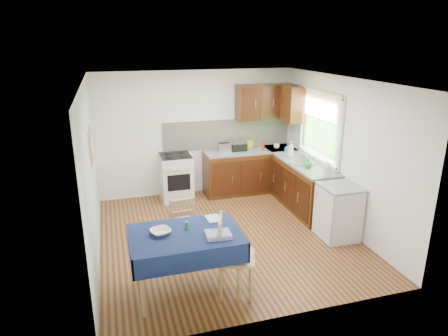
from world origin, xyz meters
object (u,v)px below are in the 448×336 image
object	(u,v)px
dining_table	(186,241)
chair_near	(232,253)
sandwich_press	(238,146)
chair_far	(180,223)
toaster	(224,147)
kettle	(327,170)
dish_rack	(303,162)

from	to	relation	value
dining_table	chair_near	world-z (taller)	chair_near
sandwich_press	chair_far	bearing A→B (deg)	-109.45
toaster	kettle	size ratio (longest dim) A/B	1.07
chair_near	dish_rack	xyz separation A→B (m)	(2.03, 2.13, 0.38)
kettle	chair_near	bearing A→B (deg)	-146.66
sandwich_press	kettle	xyz separation A→B (m)	(0.92, -1.94, 0.02)
toaster	sandwich_press	distance (m)	0.30
chair_near	sandwich_press	xyz separation A→B (m)	(1.17, 3.31, 0.44)
dining_table	kettle	bearing A→B (deg)	30.13
dining_table	kettle	size ratio (longest dim) A/B	5.62
chair_far	toaster	size ratio (longest dim) A/B	3.64
dining_table	sandwich_press	xyz separation A→B (m)	(1.71, 3.14, 0.28)
chair_far	dish_rack	world-z (taller)	dish_rack
toaster	kettle	bearing A→B (deg)	-63.94
chair_near	sandwich_press	size ratio (longest dim) A/B	3.27
toaster	kettle	world-z (taller)	kettle
chair_far	kettle	world-z (taller)	kettle
chair_near	kettle	xyz separation A→B (m)	(2.08, 1.37, 0.46)
chair_near	kettle	size ratio (longest dim) A/B	4.30
dining_table	toaster	xyz separation A→B (m)	(1.41, 3.11, 0.28)
sandwich_press	kettle	size ratio (longest dim) A/B	1.31
dining_table	chair_far	size ratio (longest dim) A/B	1.44
sandwich_press	dish_rack	world-z (taller)	dish_rack
chair_far	kettle	size ratio (longest dim) A/B	3.89
dining_table	chair_far	bearing A→B (deg)	89.13
dish_rack	kettle	size ratio (longest dim) A/B	1.75
dining_table	dish_rack	world-z (taller)	dish_rack
chair_far	sandwich_press	distance (m)	2.75
chair_near	kettle	bearing A→B (deg)	-38.19
dining_table	toaster	size ratio (longest dim) A/B	5.25
chair_far	dish_rack	distance (m)	2.69
kettle	dish_rack	bearing A→B (deg)	94.05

